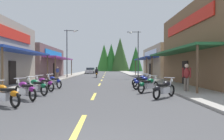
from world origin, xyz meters
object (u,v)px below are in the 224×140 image
motorcycle_parked_left_0 (5,94)px  pedestrian_by_shop (57,72)px  motorcycle_parked_left_4 (54,81)px  parked_car_curbside (90,71)px  motorcycle_parked_left_3 (44,84)px  motorcycle_parked_right_3 (141,80)px  rider_cruising_lead (97,73)px  pedestrian_browsing (187,76)px  streetlamp_right (136,48)px  motorcycle_parked_right_1 (148,85)px  motorcycle_parked_left_2 (36,86)px  streetlamp_left (69,47)px  motorcycle_parked_right_2 (143,82)px  motorcycle_parked_right_0 (164,88)px  motorcycle_parked_left_1 (25,89)px

motorcycle_parked_left_0 → pedestrian_by_shop: 17.45m
motorcycle_parked_left_4 → parked_car_curbside: (-0.08, 29.87, 0.20)m
motorcycle_parked_left_0 → motorcycle_parked_left_3: bearing=-57.8°
motorcycle_parked_right_3 → rider_cruising_lead: 13.24m
pedestrian_by_shop → parked_car_curbside: pedestrian_by_shop is taller
motorcycle_parked_left_0 → parked_car_curbside: bearing=-58.1°
motorcycle_parked_right_3 → pedestrian_by_shop: (-9.48, 9.60, 0.44)m
motorcycle_parked_left_3 → pedestrian_browsing: bearing=-150.7°
streetlamp_right → motorcycle_parked_right_1: streetlamp_right is taller
motorcycle_parked_left_3 → motorcycle_parked_left_2: bearing=130.8°
streetlamp_left → motorcycle_parked_right_1: (8.05, -14.71, -3.86)m
parked_car_curbside → motorcycle_parked_left_2: bearing=-177.1°
pedestrian_browsing → motorcycle_parked_right_3: bearing=-100.1°
streetlamp_right → pedestrian_browsing: streetlamp_right is taller
motorcycle_parked_right_2 → rider_cruising_lead: size_ratio=0.80×
motorcycle_parked_right_0 → motorcycle_parked_right_2: 3.90m
motorcycle_parked_right_0 → parked_car_curbside: parked_car_curbside is taller
motorcycle_parked_left_0 → motorcycle_parked_left_2: 3.07m
streetlamp_right → rider_cruising_lead: (-5.72, 1.41, -3.62)m
motorcycle_parked_left_1 → parked_car_curbside: parked_car_curbside is taller
motorcycle_parked_right_3 → motorcycle_parked_left_2: (-6.82, -4.59, 0.00)m
motorcycle_parked_left_2 → pedestrian_browsing: bearing=-139.8°
motorcycle_parked_right_2 → parked_car_curbside: 31.40m
streetlamp_left → motorcycle_parked_left_3: 14.47m
motorcycle_parked_right_2 → motorcycle_parked_left_1: size_ratio=1.02×
motorcycle_parked_right_2 → motorcycle_parked_right_3: 1.96m
streetlamp_left → motorcycle_parked_right_3: streetlamp_left is taller
motorcycle_parked_left_3 → rider_cruising_lead: bearing=-63.2°
motorcycle_parked_right_1 → motorcycle_parked_left_1: bearing=157.6°
motorcycle_parked_right_3 → motorcycle_parked_left_2: bearing=175.3°
streetlamp_left → motorcycle_parked_left_4: (1.40, -12.10, -3.86)m
motorcycle_parked_right_3 → pedestrian_browsing: pedestrian_browsing is taller
motorcycle_parked_right_0 → motorcycle_parked_left_0: bearing=150.6°
motorcycle_parked_left_3 → streetlamp_right: bearing=-84.4°
motorcycle_parked_right_0 → motorcycle_parked_left_2: same height
motorcycle_parked_right_0 → motorcycle_parked_left_3: (-7.14, 2.91, 0.00)m
motorcycle_parked_left_4 → rider_cruising_lead: bearing=-56.9°
streetlamp_left → parked_car_curbside: 18.18m
motorcycle_parked_right_0 → pedestrian_by_shop: size_ratio=1.00×
motorcycle_parked_right_1 → parked_car_curbside: parked_car_curbside is taller
motorcycle_parked_right_2 → motorcycle_parked_left_3: (-6.76, -0.98, 0.00)m
motorcycle_parked_right_3 → rider_cruising_lead: size_ratio=0.81×
streetlamp_right → motorcycle_parked_right_2: size_ratio=3.86×
motorcycle_parked_right_1 → pedestrian_browsing: pedestrian_browsing is taller
pedestrian_by_shop → motorcycle_parked_right_3: bearing=-15.6°
streetlamp_right → motorcycle_parked_right_2: streetlamp_right is taller
motorcycle_parked_left_3 → parked_car_curbside: parked_car_curbside is taller
streetlamp_left → motorcycle_parked_right_2: streetlamp_left is taller
pedestrian_browsing → motorcycle_parked_left_2: bearing=-34.3°
motorcycle_parked_right_0 → motorcycle_parked_left_0: size_ratio=0.86×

